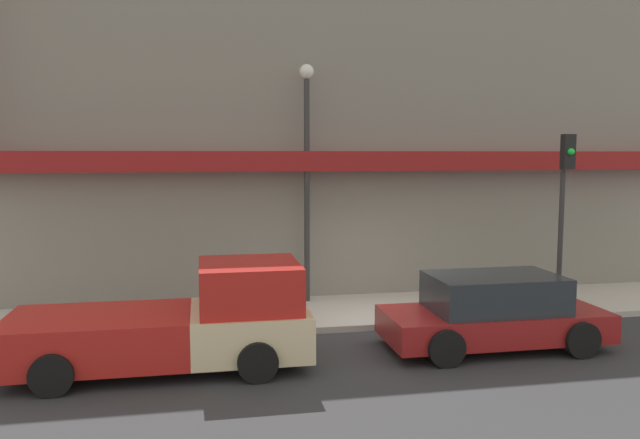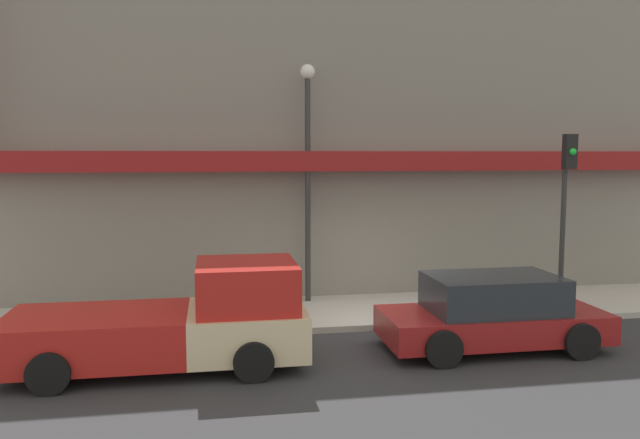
{
  "view_description": "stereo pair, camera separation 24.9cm",
  "coord_description": "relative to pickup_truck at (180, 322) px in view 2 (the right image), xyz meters",
  "views": [
    {
      "loc": [
        -3.95,
        -12.78,
        3.83
      ],
      "look_at": [
        -1.28,
        1.19,
        2.34
      ],
      "focal_mm": 35.0,
      "sensor_mm": 36.0,
      "label": 1
    },
    {
      "loc": [
        -3.71,
        -12.82,
        3.83
      ],
      "look_at": [
        -1.28,
        1.19,
        2.34
      ],
      "focal_mm": 35.0,
      "sensor_mm": 36.0,
      "label": 2
    }
  ],
  "objects": [
    {
      "name": "ground_plane",
      "position": [
        4.33,
        1.57,
        -0.82
      ],
      "size": [
        80.0,
        80.0,
        0.0
      ],
      "primitive_type": "plane",
      "color": "#2D2D30"
    },
    {
      "name": "street_lamp",
      "position": [
        2.96,
        4.05,
        2.97
      ],
      "size": [
        0.36,
        0.36,
        5.88
      ],
      "color": "#2D2D2D",
      "rests_on": "sidewalk"
    },
    {
      "name": "parked_car",
      "position": [
        6.03,
        0.0,
        -0.1
      ],
      "size": [
        4.38,
        2.0,
        1.47
      ],
      "rotation": [
        0.0,
        0.0,
        0.01
      ],
      "color": "maroon",
      "rests_on": "ground"
    },
    {
      "name": "sidewalk",
      "position": [
        4.33,
        3.06,
        -0.75
      ],
      "size": [
        36.0,
        2.98,
        0.14
      ],
      "color": "#B7B2A8",
      "rests_on": "ground"
    },
    {
      "name": "fire_hydrant",
      "position": [
        6.08,
        1.96,
        -0.32
      ],
      "size": [
        0.19,
        0.19,
        0.71
      ],
      "color": "#196633",
      "rests_on": "sidewalk"
    },
    {
      "name": "traffic_light",
      "position": [
        8.65,
        1.89,
        2.15
      ],
      "size": [
        0.28,
        0.42,
        4.15
      ],
      "color": "#2D2D2D",
      "rests_on": "sidewalk"
    },
    {
      "name": "building",
      "position": [
        4.31,
        6.02,
        3.34
      ],
      "size": [
        19.8,
        3.8,
        11.23
      ],
      "color": "gray",
      "rests_on": "ground"
    },
    {
      "name": "pickup_truck",
      "position": [
        0.0,
        0.0,
        0.0
      ],
      "size": [
        5.27,
        2.26,
        1.88
      ],
      "rotation": [
        0.0,
        0.0,
        -0.03
      ],
      "color": "beige",
      "rests_on": "ground"
    }
  ]
}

